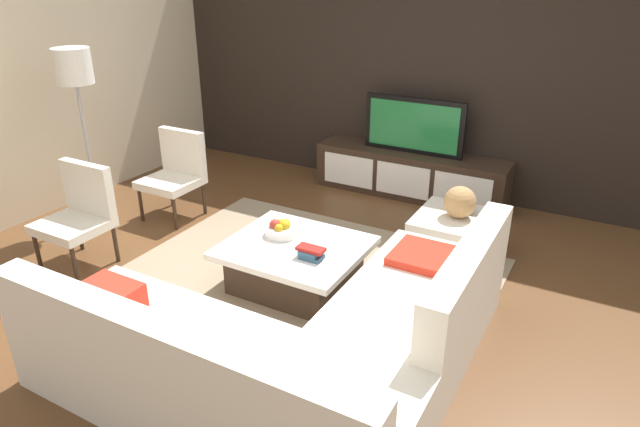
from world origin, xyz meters
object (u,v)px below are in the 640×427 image
media_console (410,174)px  decorative_ball (460,202)px  coffee_table (295,265)px  ottoman (456,238)px  floor_lamp (75,77)px  accent_chair_near (80,210)px  book_stack (311,252)px  fruit_bowl (282,229)px  television (414,126)px  accent_chair_far (176,169)px  sectional_couch (299,346)px

media_console → decorative_ball: bearing=-53.8°
coffee_table → ottoman: bearing=48.3°
floor_lamp → ottoman: (3.38, 0.98, -1.24)m
accent_chair_near → media_console: bearing=55.9°
coffee_table → book_stack: size_ratio=5.05×
accent_chair_near → decorative_ball: accent_chair_near is taller
fruit_bowl → accent_chair_near: bearing=-159.4°
media_console → floor_lamp: bearing=-139.0°
television → fruit_bowl: (-0.28, -2.20, -0.37)m
accent_chair_near → ottoman: 3.24m
ottoman → coffee_table: bearing=-131.7°
accent_chair_far → decorative_ball: 2.82m
sectional_couch → book_stack: sectional_couch is taller
floor_lamp → book_stack: floor_lamp is taller
ottoman → accent_chair_far: accent_chair_far is taller
media_console → fruit_bowl: size_ratio=7.60×
fruit_bowl → decorative_ball: bearing=40.6°
television → accent_chair_far: bearing=-139.1°
media_console → accent_chair_near: accent_chair_near is taller
television → book_stack: (0.12, -2.42, -0.37)m
accent_chair_near → floor_lamp: 1.29m
fruit_bowl → book_stack: 0.46m
television → sectional_couch: bearing=-81.0°
sectional_couch → fruit_bowl: 1.34m
floor_lamp → coffee_table: bearing=-2.9°
accent_chair_near → decorative_ball: bearing=30.1°
coffee_table → accent_chair_near: accent_chair_near is taller
media_console → accent_chair_near: size_ratio=2.45×
media_console → television: 0.55m
media_console → book_stack: size_ratio=10.06×
television → fruit_bowl: size_ratio=3.96×
coffee_table → fruit_bowl: size_ratio=3.81×
floor_lamp → accent_chair_near: bearing=-47.2°
coffee_table → floor_lamp: bearing=177.1°
floor_lamp → fruit_bowl: size_ratio=6.08×
media_console → ottoman: (0.88, -1.20, -0.05)m
ottoman → fruit_bowl: bearing=-139.4°
ottoman → book_stack: 1.45m
media_console → coffee_table: size_ratio=1.99×
floor_lamp → accent_chair_far: floor_lamp is taller
media_console → television: size_ratio=1.92×
sectional_couch → media_console: bearing=99.0°
accent_chair_far → fruit_bowl: bearing=-9.8°
accent_chair_near → fruit_bowl: 1.75m
fruit_bowl → decorative_ball: (1.16, 1.00, 0.10)m
fruit_bowl → decorative_ball: decorative_ball is taller
accent_chair_far → television: bearing=49.9°
floor_lamp → decorative_ball: size_ratio=6.16×
floor_lamp → ottoman: 3.73m
coffee_table → fruit_bowl: bearing=151.5°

